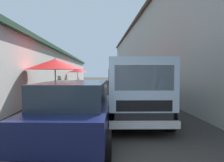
# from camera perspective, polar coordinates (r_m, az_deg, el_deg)

# --- Properties ---
(ground) EXTENTS (90.00, 90.00, 0.00)m
(ground) POSITION_cam_1_polar(r_m,az_deg,el_deg) (16.21, -3.14, -3.41)
(ground) COLOR #33302D
(building_left_whitewash) EXTENTS (49.80, 7.50, 3.61)m
(building_left_whitewash) POSITION_cam_1_polar(r_m,az_deg,el_deg) (19.67, -24.21, 2.72)
(building_left_whitewash) COLOR silver
(building_left_whitewash) RESTS_ON ground
(building_right_concrete) EXTENTS (49.80, 7.50, 6.86)m
(building_right_concrete) POSITION_cam_1_polar(r_m,az_deg,el_deg) (19.77, 17.90, 7.54)
(building_right_concrete) COLOR #A39E93
(building_right_concrete) RESTS_ON ground
(fruit_stall_far_right) EXTENTS (2.39, 2.39, 2.37)m
(fruit_stall_far_right) POSITION_cam_1_polar(r_m,az_deg,el_deg) (11.22, 8.83, 3.26)
(fruit_stall_far_right) COLOR #9E9EA3
(fruit_stall_far_right) RESTS_ON ground
(fruit_stall_near_left) EXTENTS (2.17, 2.17, 2.10)m
(fruit_stall_near_left) POSITION_cam_1_polar(r_m,az_deg,el_deg) (21.61, -9.46, 2.12)
(fruit_stall_near_left) COLOR #9E9EA3
(fruit_stall_near_left) RESTS_ON ground
(fruit_stall_mid_lane) EXTENTS (2.11, 2.11, 2.19)m
(fruit_stall_mid_lane) POSITION_cam_1_polar(r_m,az_deg,el_deg) (16.02, 6.29, 2.33)
(fruit_stall_mid_lane) COLOR #9E9EA3
(fruit_stall_mid_lane) RESTS_ON ground
(fruit_stall_near_right) EXTENTS (2.74, 2.74, 2.38)m
(fruit_stall_near_right) POSITION_cam_1_polar(r_m,az_deg,el_deg) (10.03, -15.52, 3.25)
(fruit_stall_near_right) COLOR #9E9EA3
(fruit_stall_near_right) RESTS_ON ground
(hatchback_car) EXTENTS (4.03, 2.17, 1.45)m
(hatchback_car) POSITION_cam_1_polar(r_m,az_deg,el_deg) (5.33, -10.29, -7.90)
(hatchback_car) COLOR #0F1438
(hatchback_car) RESTS_ON ground
(delivery_truck) EXTENTS (4.99, 2.13, 2.08)m
(delivery_truck) POSITION_cam_1_polar(r_m,az_deg,el_deg) (6.55, 6.83, -3.24)
(delivery_truck) COLOR black
(delivery_truck) RESTS_ON ground
(vendor_by_crates) EXTENTS (0.39, 0.56, 1.56)m
(vendor_by_crates) POSITION_cam_1_polar(r_m,az_deg,el_deg) (15.87, 1.75, -0.30)
(vendor_by_crates) COLOR #665B4C
(vendor_by_crates) RESTS_ON ground
(vendor_in_shade) EXTENTS (0.60, 0.30, 1.51)m
(vendor_in_shade) POSITION_cam_1_polar(r_m,az_deg,el_deg) (12.08, -14.45, -1.48)
(vendor_in_shade) COLOR #665B4C
(vendor_in_shade) RESTS_ON ground
(parked_scooter) EXTENTS (1.69, 0.36, 1.14)m
(parked_scooter) POSITION_cam_1_polar(r_m,az_deg,el_deg) (17.97, -9.32, -1.41)
(parked_scooter) COLOR black
(parked_scooter) RESTS_ON ground
(plastic_stool) EXTENTS (0.30, 0.30, 0.43)m
(plastic_stool) POSITION_cam_1_polar(r_m,az_deg,el_deg) (16.93, -11.59, -2.09)
(plastic_stool) COLOR #1E8C3F
(plastic_stool) RESTS_ON ground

